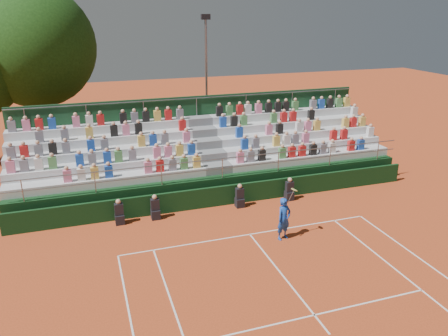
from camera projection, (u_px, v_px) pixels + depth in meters
name	position (u px, v px, depth m)	size (l,w,h in m)	color
ground	(250.00, 234.00, 18.52)	(90.00, 90.00, 0.00)	#BD471F
courtside_wall	(226.00, 195.00, 21.21)	(20.00, 0.15, 1.00)	black
line_officials	(204.00, 202.00, 20.45)	(8.72, 0.40, 1.19)	black
grandstand	(207.00, 163.00, 23.89)	(20.00, 5.20, 4.40)	black
tennis_player	(284.00, 219.00, 17.89)	(0.91, 0.62, 2.22)	#1747AD
tree_east	(34.00, 46.00, 26.05)	(7.25, 7.25, 10.56)	#362013
floodlight_mast	(206.00, 72.00, 29.38)	(0.60, 0.25, 8.73)	gray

